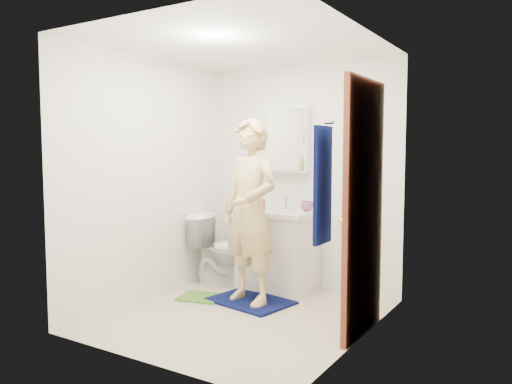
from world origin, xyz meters
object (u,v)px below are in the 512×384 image
Objects in this scene: vanity_cabinet at (278,252)px; toothbrush_cup at (307,206)px; medicine_cabinet at (288,140)px; toilet at (227,250)px; towel at (323,185)px; man at (250,211)px; soap_dispenser at (260,202)px.

toothbrush_cup reaches higher than vanity_cabinet.
medicine_cabinet is 0.88× the size of toilet.
toothbrush_cup is at bearing -85.21° from toilet.
towel is at bearing -55.39° from medicine_cabinet.
toothbrush_cup reaches higher than toilet.
vanity_cabinet is 0.45× the size of man.
soap_dispenser is (-0.16, -0.09, 0.54)m from vanity_cabinet.
toilet is 5.96× the size of toothbrush_cup.
soap_dispenser is at bearing 133.90° from towel.
medicine_cabinet is at bearing 105.26° from man.
toilet is at bearing -163.13° from vanity_cabinet.
toilet is (-0.54, -0.17, -0.00)m from vanity_cabinet.
vanity_cabinet is 1.22m from medicine_cabinet.
vanity_cabinet reaches higher than toilet.
towel is 1.85m from toothbrush_cup.
medicine_cabinet is 0.75m from soap_dispenser.
soap_dispenser reaches higher than vanity_cabinet.
vanity_cabinet is 4.60× the size of soap_dispenser.
vanity_cabinet is at bearing 128.47° from towel.
man is at bearing -87.88° from medicine_cabinet.
toothbrush_cup is 0.75m from man.
towel is (1.18, -1.71, -0.35)m from medicine_cabinet.
medicine_cabinet is 5.27× the size of toothbrush_cup.
toothbrush_cup is at bearing 82.83° from man.
toilet is (-1.72, 1.32, -0.85)m from towel.
soap_dispenser is 1.31× the size of toothbrush_cup.
soap_dispenser is 0.49m from toothbrush_cup.
toilet is 0.45× the size of man.
toothbrush_cup is (0.29, 0.10, 0.50)m from vanity_cabinet.
vanity_cabinet is 2.08m from towel.
toilet is 1.01m from toothbrush_cup.
toilet is at bearing 142.58° from towel.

